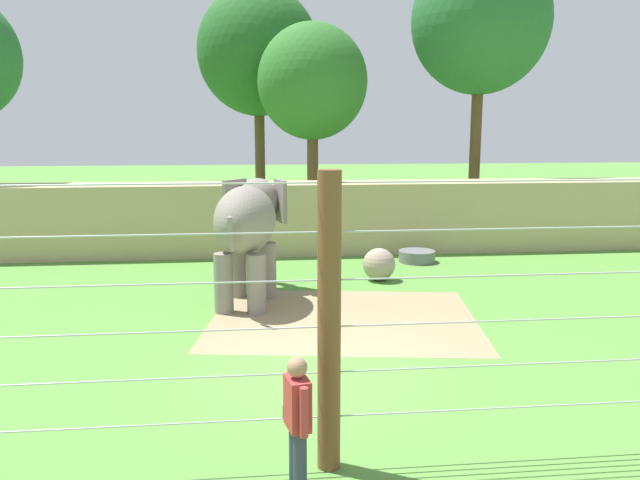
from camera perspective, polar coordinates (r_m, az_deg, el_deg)
ground_plane at (r=10.68m, az=-0.05°, el=-12.08°), size 120.00×120.00×0.00m
dirt_patch at (r=13.62m, az=2.13°, el=-7.10°), size 6.23×5.35×0.01m
embankment_wall at (r=20.60m, az=-3.16°, el=2.03°), size 36.00×1.80×2.27m
elephant at (r=14.66m, az=-6.51°, el=1.50°), size 1.90×3.72×2.80m
enrichment_ball at (r=16.91m, az=5.35°, el=-2.20°), size 0.87×0.87×0.87m
cable_fence at (r=7.39m, az=1.84°, el=-7.53°), size 10.86×0.28×3.58m
zookeeper at (r=7.01m, az=-2.04°, el=-16.24°), size 0.29×0.58×1.67m
water_tub at (r=19.40m, az=8.74°, el=-1.44°), size 1.10×1.10×0.35m
tree_left_of_centre at (r=28.38m, az=-5.59°, el=16.55°), size 5.22×5.22×10.00m
tree_behind_wall at (r=26.77m, az=14.30°, el=18.57°), size 5.39×5.39×10.97m
tree_right_of_centre at (r=25.29m, az=-0.68°, el=14.05°), size 4.28×4.28×8.04m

